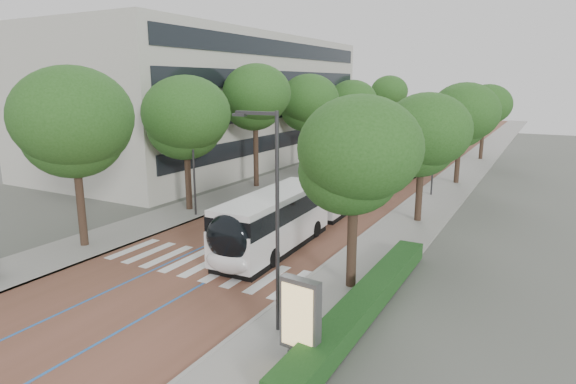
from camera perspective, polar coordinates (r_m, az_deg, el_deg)
name	(u,v)px	position (r m, az deg, el deg)	size (l,w,h in m)	color
ground	(188,271)	(24.39, -11.71, -9.17)	(160.00, 160.00, 0.00)	#51544C
road	(407,159)	(59.64, 13.98, 3.78)	(11.00, 140.00, 0.02)	brown
sidewalk_left	(349,154)	(61.94, 7.26, 4.43)	(4.00, 140.00, 0.12)	gray
sidewalk_right	(473,164)	(58.21, 21.12, 3.13)	(4.00, 140.00, 0.12)	gray
kerb_left	(363,156)	(61.28, 8.91, 4.29)	(0.20, 140.00, 0.14)	gray
kerb_right	(456,163)	(58.49, 19.28, 3.31)	(0.20, 140.00, 0.14)	gray
zebra_crossing	(205,265)	(24.97, -9.86, -8.50)	(10.55, 3.60, 0.01)	silver
lane_line_left	(394,158)	(60.06, 12.50, 3.93)	(0.12, 126.00, 0.01)	#225FAE
lane_line_right	(421,160)	(59.26, 15.47, 3.65)	(0.12, 126.00, 0.01)	#225FAE
office_building	(214,101)	(56.71, -8.74, 10.67)	(18.11, 40.00, 14.00)	#B8B6AB
hedge	(365,301)	(19.92, 9.14, -12.64)	(1.20, 14.00, 0.80)	#174116
streetlight_near	(273,206)	(16.85, -1.81, -1.66)	(1.82, 0.20, 8.00)	#323235
streetlight_far	(433,137)	(40.13, 16.77, 6.29)	(1.82, 0.20, 8.00)	#323235
lamp_post_left	(193,157)	(33.07, -11.16, 4.07)	(0.14, 0.14, 8.00)	#323235
trees_left	(287,108)	(46.42, -0.16, 9.98)	(6.26, 60.89, 10.01)	black
trees_right	(450,124)	(40.75, 18.63, 7.60)	(6.04, 47.35, 8.48)	black
lead_bus	(304,206)	(29.63, 1.86, -1.63)	(3.20, 18.48, 3.20)	black
bus_queued_0	(388,167)	(43.95, 11.80, 2.88)	(2.99, 12.48, 3.20)	silver
bus_queued_1	(427,149)	(57.50, 16.13, 4.96)	(2.62, 12.42, 3.20)	silver
bus_queued_2	(449,138)	(69.82, 18.57, 6.11)	(2.82, 12.46, 3.20)	silver
bus_queued_3	(461,130)	(82.20, 19.87, 6.94)	(3.12, 12.51, 3.20)	silver
ad_panel	(300,319)	(15.98, 1.45, -14.79)	(1.41, 0.59, 2.87)	#59595B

